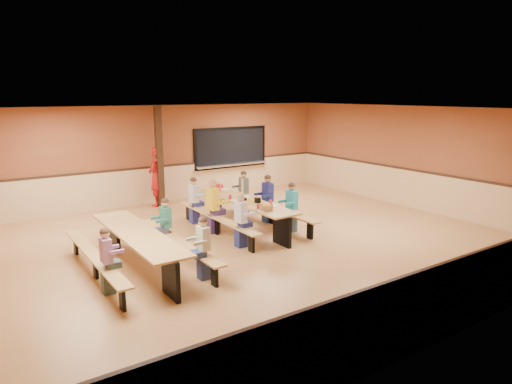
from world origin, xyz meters
TOP-DOWN VIEW (x-y plane):
  - ground at (0.00, 0.00)m, footprint 12.00×12.00m
  - room_envelope at (0.00, 0.00)m, footprint 12.04×10.04m
  - kitchen_pass_through at (2.60, 4.96)m, footprint 2.78×0.28m
  - structural_post at (-0.20, 4.40)m, footprint 0.18×0.18m
  - cafeteria_table_main at (0.65, 1.03)m, footprint 1.91×3.70m
  - cafeteria_table_second at (-2.52, -0.08)m, footprint 1.91×3.70m
  - seated_child_white_left at (-0.17, -0.09)m, footprint 0.37×0.30m
  - seated_adult_yellow at (-0.17, 1.19)m, footprint 0.43×0.35m
  - seated_child_grey_left at (-0.17, 2.22)m, footprint 0.37×0.30m
  - seated_child_teal_right at (1.48, 0.19)m, footprint 0.37×0.30m
  - seated_child_navy_right at (1.48, 1.21)m, footprint 0.39×0.32m
  - seated_child_char_right at (1.48, 2.38)m, footprint 0.36×0.30m
  - seated_child_purple_sec at (-3.34, -0.88)m, footprint 0.34×0.28m
  - seated_child_green_sec at (-1.69, 0.49)m, footprint 0.35×0.29m
  - seated_child_tan_sec at (-1.69, -1.23)m, footprint 0.35×0.29m
  - standing_woman at (-0.26, 4.55)m, footprint 0.78×0.77m
  - punch_pitcher at (0.57, 2.26)m, footprint 0.16×0.16m
  - chip_bowl at (0.52, -0.09)m, footprint 0.32×0.32m
  - napkin_dispenser at (0.76, 0.63)m, footprint 0.10×0.14m
  - condiment_mustard at (0.50, 0.57)m, footprint 0.06×0.06m
  - condiment_ketchup at (0.46, 0.81)m, footprint 0.06×0.06m
  - table_paddle at (0.59, 1.06)m, footprint 0.16×0.16m
  - place_settings at (0.65, 1.03)m, footprint 0.65×3.30m

SIDE VIEW (x-z plane):
  - ground at x=0.00m, z-range 0.00..0.00m
  - cafeteria_table_main at x=0.65m, z-range 0.16..0.90m
  - cafeteria_table_second at x=-2.52m, z-range 0.16..0.90m
  - seated_child_purple_sec at x=-3.34m, z-range 0.00..1.15m
  - seated_child_tan_sec at x=-1.69m, z-range 0.00..1.17m
  - seated_child_green_sec at x=-1.69m, z-range 0.00..1.18m
  - seated_child_char_right at x=1.48m, z-range 0.00..1.20m
  - seated_child_grey_left at x=-0.17m, z-range 0.00..1.20m
  - seated_child_white_left at x=-0.17m, z-range 0.00..1.21m
  - seated_child_teal_right at x=1.48m, z-range 0.00..1.22m
  - seated_child_navy_right at x=1.48m, z-range 0.00..1.25m
  - seated_adult_yellow at x=-0.17m, z-range 0.00..1.33m
  - room_envelope at x=0.00m, z-range -0.82..2.20m
  - place_settings at x=0.65m, z-range 0.74..0.85m
  - napkin_dispenser at x=0.76m, z-range 0.74..0.87m
  - chip_bowl at x=0.52m, z-range 0.74..0.89m
  - condiment_mustard at x=0.50m, z-range 0.74..0.91m
  - condiment_ketchup at x=0.46m, z-range 0.74..0.91m
  - punch_pitcher at x=0.57m, z-range 0.74..0.96m
  - table_paddle at x=0.59m, z-range 0.60..1.16m
  - standing_woman at x=-0.26m, z-range 0.00..1.82m
  - kitchen_pass_through at x=2.60m, z-range 0.80..2.18m
  - structural_post at x=-0.20m, z-range 0.00..3.00m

